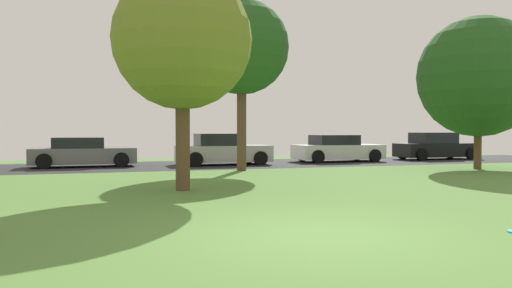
{
  "coord_description": "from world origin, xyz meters",
  "views": [
    {
      "loc": [
        -3.34,
        -7.0,
        1.58
      ],
      "look_at": [
        0.0,
        3.14,
        1.3
      ],
      "focal_mm": 35.88,
      "sensor_mm": 36.0,
      "label": 1
    }
  ],
  "objects_px": {
    "parked_car_black": "(436,147)",
    "parked_car_grey": "(83,153)",
    "birch_tree_lone": "(242,48)",
    "oak_tree_left": "(182,40)",
    "maple_tree_near": "(478,77)",
    "parked_car_white": "(337,149)",
    "parked_car_silver": "(222,151)"
  },
  "relations": [
    {
      "from": "parked_car_black",
      "to": "parked_car_grey",
      "type": "bearing_deg",
      "value": -179.84
    },
    {
      "from": "parked_car_grey",
      "to": "birch_tree_lone",
      "type": "bearing_deg",
      "value": -34.22
    },
    {
      "from": "oak_tree_left",
      "to": "maple_tree_near",
      "type": "xyz_separation_m",
      "value": [
        12.8,
        3.68,
        -0.16
      ]
    },
    {
      "from": "birch_tree_lone",
      "to": "parked_car_grey",
      "type": "distance_m",
      "value": 8.36
    },
    {
      "from": "oak_tree_left",
      "to": "maple_tree_near",
      "type": "relative_size",
      "value": 0.93
    },
    {
      "from": "birch_tree_lone",
      "to": "parked_car_black",
      "type": "height_order",
      "value": "birch_tree_lone"
    },
    {
      "from": "maple_tree_near",
      "to": "parked_car_black",
      "type": "xyz_separation_m",
      "value": [
        2.82,
        6.31,
        -3.1
      ]
    },
    {
      "from": "maple_tree_near",
      "to": "birch_tree_lone",
      "type": "bearing_deg",
      "value": 166.85
    },
    {
      "from": "parked_car_grey",
      "to": "parked_car_white",
      "type": "xyz_separation_m",
      "value": [
        12.15,
        -0.15,
        0.03
      ]
    },
    {
      "from": "parked_car_silver",
      "to": "maple_tree_near",
      "type": "bearing_deg",
      "value": -31.23
    },
    {
      "from": "maple_tree_near",
      "to": "parked_car_white",
      "type": "distance_m",
      "value": 7.6
    },
    {
      "from": "oak_tree_left",
      "to": "parked_car_silver",
      "type": "distance_m",
      "value": 10.48
    },
    {
      "from": "oak_tree_left",
      "to": "birch_tree_lone",
      "type": "height_order",
      "value": "birch_tree_lone"
    },
    {
      "from": "parked_car_white",
      "to": "parked_car_silver",
      "type": "bearing_deg",
      "value": -175.69
    },
    {
      "from": "birch_tree_lone",
      "to": "oak_tree_left",
      "type": "bearing_deg",
      "value": -119.79
    },
    {
      "from": "parked_car_grey",
      "to": "oak_tree_left",
      "type": "bearing_deg",
      "value": -75.35
    },
    {
      "from": "maple_tree_near",
      "to": "birch_tree_lone",
      "type": "height_order",
      "value": "birch_tree_lone"
    },
    {
      "from": "parked_car_grey",
      "to": "parked_car_silver",
      "type": "relative_size",
      "value": 1.03
    },
    {
      "from": "parked_car_white",
      "to": "parked_car_black",
      "type": "height_order",
      "value": "parked_car_black"
    },
    {
      "from": "parked_car_silver",
      "to": "parked_car_black",
      "type": "xyz_separation_m",
      "value": [
        12.14,
        0.66,
        0.01
      ]
    },
    {
      "from": "parked_car_silver",
      "to": "parked_car_black",
      "type": "bearing_deg",
      "value": 3.1
    },
    {
      "from": "maple_tree_near",
      "to": "parked_car_silver",
      "type": "xyz_separation_m",
      "value": [
        -9.32,
        5.65,
        -3.11
      ]
    },
    {
      "from": "parked_car_black",
      "to": "parked_car_white",
      "type": "bearing_deg",
      "value": -178.11
    },
    {
      "from": "oak_tree_left",
      "to": "parked_car_white",
      "type": "height_order",
      "value": "oak_tree_left"
    },
    {
      "from": "parked_car_grey",
      "to": "parked_car_white",
      "type": "distance_m",
      "value": 12.15
    },
    {
      "from": "oak_tree_left",
      "to": "parked_car_black",
      "type": "height_order",
      "value": "oak_tree_left"
    },
    {
      "from": "parked_car_white",
      "to": "parked_car_black",
      "type": "distance_m",
      "value": 6.07
    },
    {
      "from": "maple_tree_near",
      "to": "parked_car_black",
      "type": "bearing_deg",
      "value": 65.91
    },
    {
      "from": "maple_tree_near",
      "to": "parked_car_white",
      "type": "bearing_deg",
      "value": 117.99
    },
    {
      "from": "parked_car_silver",
      "to": "parked_car_white",
      "type": "height_order",
      "value": "parked_car_silver"
    },
    {
      "from": "birch_tree_lone",
      "to": "parked_car_white",
      "type": "bearing_deg",
      "value": 32.29
    },
    {
      "from": "birch_tree_lone",
      "to": "parked_car_white",
      "type": "xyz_separation_m",
      "value": [
        6.18,
        3.91,
        -4.19
      ]
    }
  ]
}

